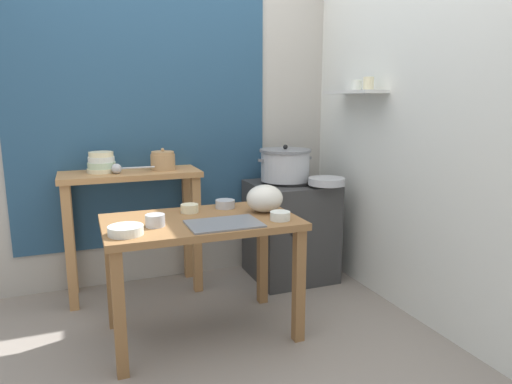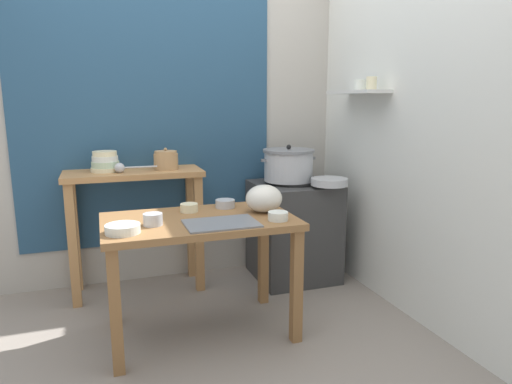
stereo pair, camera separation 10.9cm
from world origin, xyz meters
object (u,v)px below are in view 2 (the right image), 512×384
(prep_bowl_1, at_px, (153,219))
(prep_bowl_4, at_px, (123,228))
(clay_pot, at_px, (166,160))
(prep_bowl_0, at_px, (189,207))
(prep_bowl_2, at_px, (225,203))
(wide_pan, at_px, (329,182))
(stove_block, at_px, (293,230))
(prep_bowl_3, at_px, (278,216))
(steamer_pot, at_px, (288,165))
(ladle, at_px, (121,168))
(back_shelf_table, at_px, (135,201))
(plastic_bag, at_px, (264,198))
(serving_tray, at_px, (221,223))
(prep_table, at_px, (200,236))
(bowl_stack_enamel, at_px, (105,162))

(prep_bowl_1, relative_size, prep_bowl_4, 0.59)
(clay_pot, distance_m, prep_bowl_4, 1.05)
(prep_bowl_0, bearing_deg, prep_bowl_4, -140.08)
(clay_pot, relative_size, prep_bowl_2, 1.41)
(wide_pan, height_order, prep_bowl_2, wide_pan)
(stove_block, xyz_separation_m, prep_bowl_3, (-0.47, -0.85, 0.36))
(steamer_pot, height_order, ladle, steamer_pot)
(steamer_pot, bearing_deg, prep_bowl_2, -143.71)
(back_shelf_table, distance_m, prep_bowl_0, 0.68)
(back_shelf_table, bearing_deg, prep_bowl_4, -97.96)
(plastic_bag, relative_size, prep_bowl_3, 1.96)
(serving_tray, relative_size, wide_pan, 1.48)
(ladle, bearing_deg, prep_bowl_0, -56.38)
(prep_table, distance_m, steamer_pot, 1.12)
(plastic_bag, relative_size, prep_bowl_4, 1.26)
(clay_pot, relative_size, ladle, 0.60)
(plastic_bag, distance_m, prep_bowl_0, 0.46)
(serving_tray, distance_m, plastic_bag, 0.38)
(prep_bowl_1, xyz_separation_m, prep_bowl_4, (-0.16, -0.10, -0.01))
(bowl_stack_enamel, bearing_deg, stove_block, -6.68)
(prep_table, relative_size, prep_bowl_2, 8.88)
(ladle, relative_size, serving_tray, 0.73)
(back_shelf_table, xyz_separation_m, prep_bowl_4, (-0.13, -0.96, 0.07))
(prep_table, distance_m, clay_pot, 0.86)
(clay_pot, xyz_separation_m, prep_bowl_1, (-0.20, -0.85, -0.21))
(plastic_bag, bearing_deg, wide_pan, 30.31)
(back_shelf_table, height_order, ladle, ladle)
(clay_pot, relative_size, prep_bowl_3, 1.51)
(steamer_pot, distance_m, prep_bowl_2, 0.80)
(prep_bowl_0, height_order, prep_bowl_2, same)
(prep_table, relative_size, bowl_stack_enamel, 5.46)
(steamer_pot, height_order, bowl_stack_enamel, steamer_pot)
(prep_bowl_2, height_order, prep_bowl_4, prep_bowl_2)
(prep_table, relative_size, prep_bowl_3, 9.53)
(prep_bowl_2, bearing_deg, ladle, 139.81)
(serving_tray, height_order, plastic_bag, plastic_bag)
(prep_bowl_0, xyz_separation_m, prep_bowl_4, (-0.41, -0.34, -0.00))
(bowl_stack_enamel, bearing_deg, ladle, -44.43)
(back_shelf_table, relative_size, prep_bowl_1, 9.04)
(steamer_pot, bearing_deg, prep_bowl_3, -116.50)
(steamer_pot, relative_size, prep_bowl_2, 3.60)
(ladle, relative_size, prep_bowl_3, 2.51)
(back_shelf_table, bearing_deg, prep_bowl_1, -87.90)
(prep_table, relative_size, prep_bowl_1, 10.36)
(prep_table, distance_m, prep_bowl_4, 0.49)
(steamer_pot, xyz_separation_m, plastic_bag, (-0.44, -0.66, -0.10))
(serving_tray, distance_m, wide_pan, 1.12)
(ladle, distance_m, serving_tray, 1.03)
(serving_tray, height_order, wide_pan, wide_pan)
(bowl_stack_enamel, height_order, serving_tray, bowl_stack_enamel)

